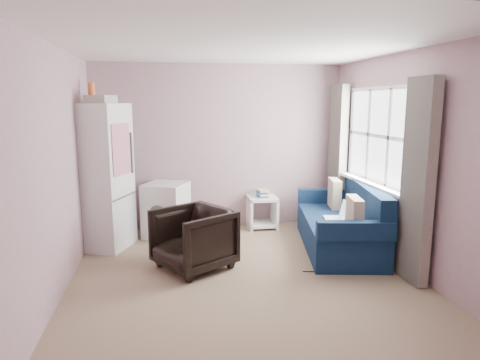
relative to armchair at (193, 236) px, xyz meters
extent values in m
cube|color=#8D765C|center=(0.54, -0.39, -0.41)|extent=(3.80, 4.20, 0.02)
cube|color=silver|center=(0.54, -0.39, 2.11)|extent=(3.80, 4.20, 0.02)
cube|color=#AA868F|center=(0.54, 1.72, 0.85)|extent=(3.80, 0.02, 2.50)
cube|color=#AA868F|center=(0.54, -2.50, 0.85)|extent=(3.80, 0.02, 2.50)
cube|color=#AA868F|center=(-1.37, -0.39, 0.85)|extent=(0.02, 4.20, 2.50)
cube|color=#AA868F|center=(2.45, -0.39, 0.85)|extent=(0.02, 4.20, 2.50)
cube|color=white|center=(2.43, 0.31, 1.10)|extent=(0.01, 1.60, 1.20)
imported|color=black|center=(0.00, 0.00, 0.00)|extent=(1.02, 1.03, 0.79)
cube|color=silver|center=(-1.14, 0.98, 0.56)|extent=(0.86, 0.86, 1.92)
cube|color=#46494D|center=(-0.84, 0.86, 0.32)|extent=(0.24, 0.57, 0.02)
cube|color=#46494D|center=(-0.74, 1.08, 0.86)|extent=(0.03, 0.04, 0.55)
cube|color=silver|center=(-0.84, 0.83, 0.94)|extent=(0.18, 0.43, 0.66)
cylinder|color=orange|center=(-1.21, 1.07, 1.65)|extent=(0.11, 0.11, 0.26)
cube|color=#A2A198|center=(-1.06, 0.83, 1.57)|extent=(0.39, 0.41, 0.10)
cube|color=silver|center=(-0.31, 1.31, 0.00)|extent=(0.73, 0.73, 0.78)
cube|color=#46494D|center=(-0.31, 1.29, 0.36)|extent=(0.68, 0.67, 0.05)
cylinder|color=#46494D|center=(-0.42, 1.06, 0.00)|extent=(0.24, 0.13, 0.26)
cube|color=white|center=(1.16, 1.50, 0.07)|extent=(0.45, 0.45, 0.04)
cube|color=white|center=(1.16, 1.50, -0.34)|extent=(0.45, 0.45, 0.04)
cube|color=white|center=(0.96, 1.50, -0.15)|extent=(0.05, 0.44, 0.49)
cube|color=white|center=(1.36, 1.50, -0.15)|extent=(0.05, 0.44, 0.49)
cube|color=#21538A|center=(1.16, 1.50, 0.10)|extent=(0.15, 0.22, 0.03)
cube|color=#CFB28A|center=(1.17, 1.50, 0.13)|extent=(0.16, 0.23, 0.03)
cube|color=#21538A|center=(1.15, 1.50, 0.16)|extent=(0.16, 0.23, 0.03)
cube|color=#CFB28A|center=(1.17, 1.49, 0.19)|extent=(0.17, 0.23, 0.03)
cube|color=#0F2748|center=(1.95, 0.39, -0.19)|extent=(1.22, 1.99, 0.41)
cube|color=#0F2748|center=(2.29, 0.32, 0.24)|extent=(0.54, 1.86, 0.45)
cube|color=#0F2748|center=(1.78, -0.49, 0.12)|extent=(0.89, 0.31, 0.21)
cube|color=#0F2748|center=(2.13, 1.27, 0.12)|extent=(0.89, 0.31, 0.21)
cube|color=#C5B195|center=(1.89, -0.21, 0.22)|extent=(0.20, 0.43, 0.41)
cube|color=#C5B195|center=(2.12, 0.96, 0.22)|extent=(0.20, 0.43, 0.41)
cube|color=white|center=(1.85, 0.30, 0.03)|extent=(0.30, 0.38, 0.02)
cube|color=silver|center=(1.98, 0.28, 0.15)|extent=(0.13, 0.35, 0.23)
cube|color=white|center=(2.36, 0.31, 0.47)|extent=(0.14, 1.70, 0.04)
cube|color=white|center=(2.41, 0.31, 0.50)|extent=(0.02, 1.68, 0.05)
cube|color=white|center=(2.41, 0.31, 1.10)|extent=(0.02, 1.68, 0.05)
cube|color=white|center=(2.41, 0.31, 1.70)|extent=(0.02, 1.68, 0.05)
cube|color=white|center=(2.41, -0.49, 1.10)|extent=(0.02, 0.05, 1.20)
cube|color=white|center=(2.41, 0.05, 1.10)|extent=(0.02, 0.05, 1.20)
cube|color=white|center=(2.41, 0.58, 1.10)|extent=(0.02, 0.05, 1.20)
cube|color=white|center=(2.41, 1.11, 1.10)|extent=(0.02, 0.05, 1.20)
cube|color=beige|center=(2.32, -0.77, 0.70)|extent=(0.12, 0.46, 2.18)
cube|color=beige|center=(2.32, 1.39, 0.70)|extent=(0.12, 0.46, 2.18)
cylinder|color=black|center=(1.56, -0.34, -0.39)|extent=(0.29, 0.14, 0.01)
cylinder|color=black|center=(1.38, -0.37, -0.39)|extent=(0.30, 0.07, 0.01)
camera|label=1|loc=(-0.29, -4.80, 1.53)|focal=32.00mm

